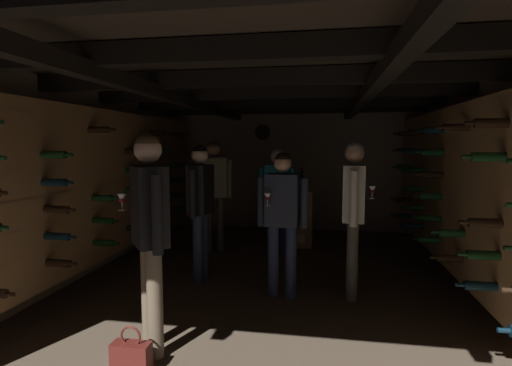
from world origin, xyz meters
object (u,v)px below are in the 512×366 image
wine_crate_stack (296,218)px  person_guest_far_left (214,185)px  person_host_center (282,212)px  person_guest_mid_right (353,205)px  display_bottle (302,182)px  person_guest_rear_center (277,192)px  person_guest_mid_left (201,200)px  handbag (131,357)px  person_guest_near_left (150,222)px

wine_crate_stack → person_guest_far_left: 1.43m
person_host_center → person_guest_mid_right: 0.75m
display_bottle → person_guest_rear_center: size_ratio=0.22×
person_guest_far_left → person_host_center: bearing=-53.5°
person_host_center → person_guest_mid_right: person_guest_mid_right is taller
person_host_center → person_guest_mid_left: person_guest_mid_left is taller
person_guest_mid_right → person_guest_rear_center: 1.80m
display_bottle → person_host_center: size_ratio=0.23×
handbag → wine_crate_stack: bearing=76.3°
wine_crate_stack → person_guest_rear_center: size_ratio=0.58×
display_bottle → person_guest_mid_left: (-1.09, -1.86, -0.06)m
wine_crate_stack → person_guest_near_left: size_ratio=0.53×
person_guest_far_left → person_guest_mid_left: person_guest_far_left is taller
person_guest_far_left → handbag: (0.28, -3.22, -0.90)m
person_guest_mid_left → person_host_center: bearing=-19.7°
person_guest_near_left → handbag: (-0.03, -0.29, -0.93)m
handbag → display_bottle: bearing=75.4°
wine_crate_stack → person_guest_near_left: bearing=-104.3°
person_host_center → handbag: 2.01m
person_guest_mid_left → wine_crate_stack: bearing=60.8°
display_bottle → person_guest_near_left: size_ratio=0.20×
person_guest_rear_center → person_host_center: bearing=-81.4°
display_bottle → person_guest_far_left: person_guest_far_left is taller
person_guest_mid_right → person_guest_far_left: person_guest_far_left is taller
person_guest_rear_center → handbag: person_guest_rear_center is taller
person_guest_near_left → person_guest_far_left: size_ratio=1.02×
person_guest_far_left → person_guest_rear_center: 0.96m
display_bottle → handbag: bearing=-104.6°
wine_crate_stack → person_guest_near_left: (-0.88, -3.47, 0.59)m
wine_crate_stack → handbag: wine_crate_stack is taller
display_bottle → person_guest_far_left: bearing=-154.8°
handbag → person_guest_near_left: bearing=83.9°
person_guest_far_left → wine_crate_stack: bearing=24.6°
person_guest_rear_center → wine_crate_stack: bearing=65.9°
wine_crate_stack → person_guest_mid_right: 2.25m
person_guest_near_left → person_guest_mid_right: person_guest_near_left is taller
person_guest_far_left → handbag: bearing=-85.0°
person_host_center → person_guest_near_left: 1.58m
display_bottle → person_guest_rear_center: (-0.33, -0.60, -0.10)m
wine_crate_stack → person_guest_mid_left: size_ratio=0.55×
person_guest_near_left → person_guest_mid_right: size_ratio=1.04×
person_guest_near_left → person_guest_rear_center: 3.00m
person_guest_far_left → person_guest_mid_left: size_ratio=1.03×
person_guest_near_left → person_guest_mid_right: bearing=41.2°
wine_crate_stack → person_guest_far_left: person_guest_far_left is taller
wine_crate_stack → handbag: size_ratio=2.59×
person_guest_near_left → wine_crate_stack: bearing=75.7°
display_bottle → person_guest_mid_right: size_ratio=0.21×
display_bottle → handbag: display_bottle is taller
wine_crate_stack → person_guest_mid_right: bearing=-70.3°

